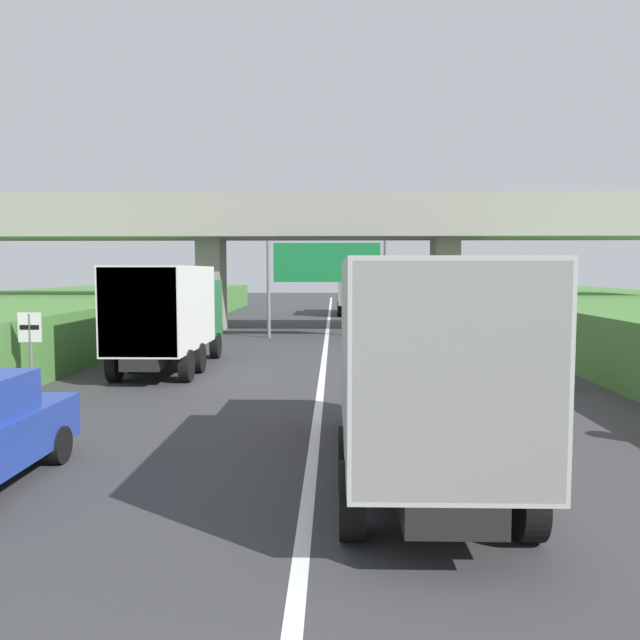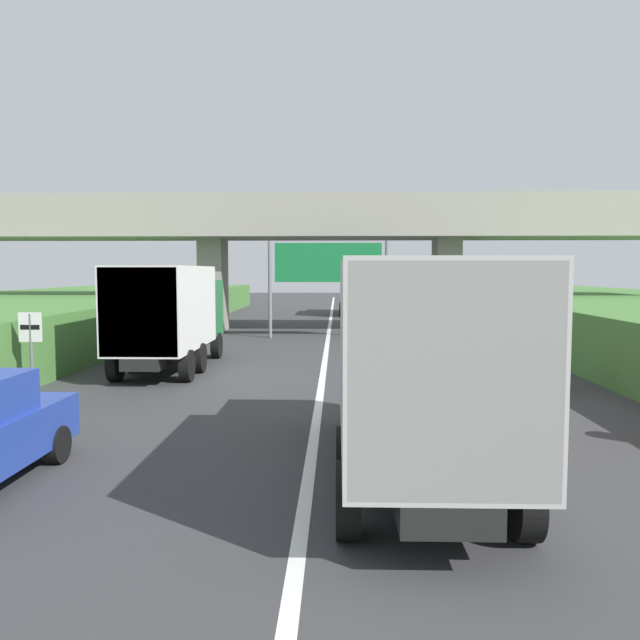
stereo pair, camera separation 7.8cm
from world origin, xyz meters
The scene contains 9 objects.
lane_centre_stripe centered at (0.00, 31.68, 0.00)m, with size 0.20×103.37×0.01m, color white.
overpass_bridge centered at (0.00, 39.61, 5.40)m, with size 40.00×4.80×7.24m.
overhead_highway_sign centered at (0.00, 36.02, 3.44)m, with size 5.88×0.18×4.74m.
speed_limit_sign centered at (-7.40, 21.16, 1.48)m, with size 0.60×0.08×2.23m.
truck_red centered at (1.66, 15.19, 1.93)m, with size 2.44×7.30×3.44m.
truck_green centered at (-5.07, 25.97, 1.93)m, with size 2.44×7.30×3.44m.
truck_orange centered at (1.82, 52.76, 1.93)m, with size 2.44×7.30×3.44m.
construction_barrel_3 centered at (6.58, 22.73, 0.46)m, with size 0.57×0.57×0.90m.
construction_barrel_4 centered at (6.58, 28.18, 0.46)m, with size 0.57×0.57×0.90m.
Camera 1 is at (0.38, 5.42, 3.28)m, focal length 35.18 mm.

